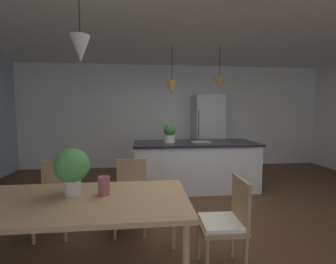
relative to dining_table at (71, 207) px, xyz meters
name	(u,v)px	position (x,y,z in m)	size (l,w,h in m)	color
ground_plane	(207,224)	(1.45, 0.91, -0.69)	(10.00, 8.40, 0.04)	#4C301E
ceiling_slab	(210,7)	(1.45, 0.91, 2.09)	(10.00, 8.40, 0.12)	white
wall_back_kitchen	(175,117)	(1.45, 4.17, 0.68)	(10.00, 0.12, 2.70)	white
dining_table	(71,207)	(0.00, 0.00, 0.00)	(2.01, 0.93, 0.73)	tan
chair_far_right	(131,192)	(0.45, 0.84, -0.19)	(0.41, 0.41, 0.87)	#A87F56
chair_kitchen_end	(226,221)	(1.38, 0.00, -0.19)	(0.41, 0.41, 0.87)	#A87F56
chair_far_left	(55,195)	(-0.45, 0.84, -0.19)	(0.42, 0.42, 0.87)	#A87F56
kitchen_island	(195,165)	(1.59, 2.28, -0.21)	(2.31, 0.95, 0.91)	silver
refrigerator	(208,132)	(2.25, 3.76, 0.29)	(0.73, 0.67, 1.90)	silver
pendant_over_table	(80,49)	(0.08, 0.14, 1.36)	(0.17, 0.17, 0.79)	black
pendant_over_island_main	(172,88)	(1.13, 2.28, 1.26)	(0.21, 0.21, 0.91)	black
pendant_over_island_aux	(219,83)	(2.04, 2.28, 1.35)	(0.24, 0.24, 0.77)	black
potted_plant_on_island	(170,133)	(1.09, 2.28, 0.41)	(0.22, 0.22, 0.35)	beige
potted_plant_on_table	(72,167)	(-0.02, 0.13, 0.31)	(0.31, 0.31, 0.42)	beige
vase_on_dining_table	(104,186)	(0.26, 0.09, 0.15)	(0.11, 0.11, 0.17)	#994C51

